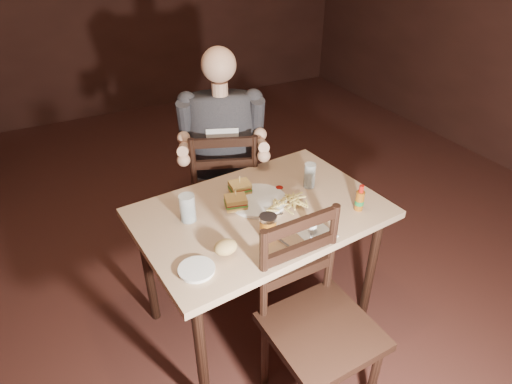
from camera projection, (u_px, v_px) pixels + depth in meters
name	position (u px, v px, depth m)	size (l,w,h in m)	color
room_shell	(234.00, 84.00, 1.87)	(7.00, 7.00, 7.00)	black
main_table	(260.00, 223.00, 2.20)	(1.29, 0.92, 0.77)	tan
chair_far	(225.00, 190.00, 2.85)	(0.45, 0.49, 0.97)	black
chair_near	(322.00, 331.00, 1.88)	(0.45, 0.49, 0.97)	black
diner	(222.00, 127.00, 2.55)	(0.53, 0.42, 0.92)	#313036
dinner_plate	(258.00, 201.00, 2.21)	(0.29, 0.29, 0.02)	white
sandwich_left	(236.00, 199.00, 2.12)	(0.11, 0.09, 0.09)	gold
sandwich_right	(240.00, 185.00, 2.24)	(0.10, 0.09, 0.09)	gold
fries_pile	(287.00, 203.00, 2.15)	(0.25, 0.18, 0.04)	#EED371
ketchup_dollop	(279.00, 187.00, 2.29)	(0.04, 0.04, 0.01)	maroon
glass_left	(188.00, 208.00, 2.05)	(0.08, 0.08, 0.14)	silver
glass_right	(310.00, 176.00, 2.31)	(0.06, 0.06, 0.14)	silver
hot_sauce	(360.00, 198.00, 2.12)	(0.04, 0.04, 0.14)	#88480F
salt_shaker	(313.00, 226.00, 1.99)	(0.04, 0.04, 0.07)	white
syrup_dispenser	(268.00, 226.00, 1.96)	(0.08, 0.08, 0.11)	#88480F
napkin	(316.00, 233.00, 1.99)	(0.15, 0.14, 0.00)	white
knife	(274.00, 236.00, 1.97)	(0.01, 0.19, 0.00)	silver
fork	(311.00, 235.00, 1.98)	(0.01, 0.15, 0.00)	silver
side_plate	(197.00, 270.00, 1.78)	(0.15, 0.15, 0.01)	white
bread_roll	(225.00, 247.00, 1.85)	(0.11, 0.09, 0.06)	tan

